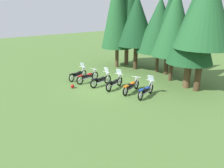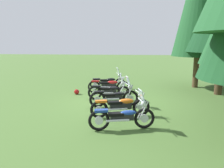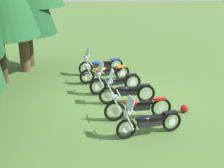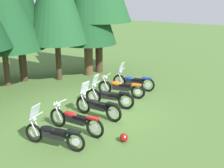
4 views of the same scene
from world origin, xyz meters
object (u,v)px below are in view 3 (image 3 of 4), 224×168
Objects in this scene: motorcycle_0 at (149,121)px; dropped_helmet at (184,109)px; motorcycle_4 at (105,73)px; motorcycle_5 at (101,65)px; motorcycle_2 at (126,92)px; motorcycle_1 at (137,107)px; motorcycle_3 at (115,82)px.

motorcycle_0 is 7.51× the size of dropped_helmet.
motorcycle_5 is at bearing -99.11° from motorcycle_4.
motorcycle_5 is at bearing -94.09° from motorcycle_0.
motorcycle_2 reaches higher than motorcycle_0.
motorcycle_0 is 2.30m from dropped_helmet.
motorcycle_5 is at bearing -84.49° from motorcycle_1.
motorcycle_0 is at bearing 87.41° from motorcycle_5.
motorcycle_3 is at bearing 87.19° from motorcycle_5.
motorcycle_3 is at bearing -77.29° from motorcycle_2.
dropped_helmet is (-2.19, -2.34, -0.32)m from motorcycle_3.
motorcycle_3 is at bearing 89.31° from motorcycle_4.
motorcycle_2 is 3.92m from motorcycle_5.
motorcycle_3 is 3.22m from dropped_helmet.
motorcycle_1 is at bearing 94.64° from motorcycle_2.
dropped_helmet is at bearing 149.36° from motorcycle_2.
motorcycle_3 is 0.95× the size of motorcycle_4.
motorcycle_3 reaches higher than motorcycle_0.
motorcycle_1 is at bearing 87.68° from motorcycle_4.
motorcycle_0 is at bearing 135.48° from dropped_helmet.
motorcycle_1 is 1.48m from motorcycle_2.
dropped_helmet is at bearing -171.57° from motorcycle_1.
motorcycle_1 reaches higher than motorcycle_4.
motorcycle_2 is 0.95× the size of motorcycle_4.
dropped_helmet is (0.45, -1.78, -0.31)m from motorcycle_1.
motorcycle_0 is 5.33m from motorcycle_4.
motorcycle_3 is at bearing -83.77° from motorcycle_1.
motorcycle_0 is at bearing 94.71° from motorcycle_2.
motorcycle_1 is 8.23× the size of dropped_helmet.
motorcycle_1 is 1.08× the size of motorcycle_2.
motorcycle_4 is at bearing -92.98° from motorcycle_0.
motorcycle_3 reaches higher than motorcycle_5.
motorcycle_4 reaches higher than dropped_helmet.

